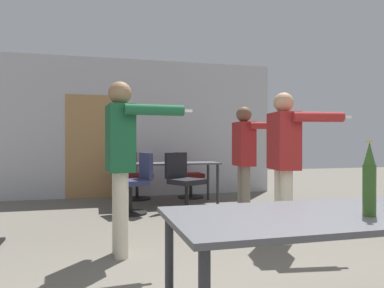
{
  "coord_description": "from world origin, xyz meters",
  "views": [
    {
      "loc": [
        -1.04,
        -1.5,
        1.13
      ],
      "look_at": [
        0.08,
        2.7,
        1.1
      ],
      "focal_mm": 35.0,
      "sensor_mm": 36.0,
      "label": 1
    }
  ],
  "objects": [
    {
      "name": "person_far_watching",
      "position": [
        -0.76,
        2.25,
        1.04
      ],
      "size": [
        0.82,
        0.63,
        1.72
      ],
      "rotation": [
        0.0,
        0.0,
        -1.49
      ],
      "color": "beige",
      "rests_on": "ground_plane"
    },
    {
      "name": "person_left_plaid",
      "position": [
        1.06,
        2.3,
        1.01
      ],
      "size": [
        0.76,
        0.73,
        1.68
      ],
      "rotation": [
        0.0,
        0.0,
        -1.71
      ],
      "color": "beige",
      "rests_on": "ground_plane"
    },
    {
      "name": "office_chair_far_right",
      "position": [
        0.79,
        5.73,
        0.42
      ],
      "size": [
        0.55,
        0.52,
        0.91
      ],
      "rotation": [
        0.0,
        0.0,
        4.71
      ],
      "color": "black",
      "rests_on": "ground_plane"
    },
    {
      "name": "back_wall",
      "position": [
        -0.03,
        6.24,
        1.39
      ],
      "size": [
        5.55,
        0.12,
        2.81
      ],
      "color": "#BCBCC1",
      "rests_on": "ground_plane"
    },
    {
      "name": "office_chair_near_pushed",
      "position": [
        0.39,
        4.37,
        0.45
      ],
      "size": [
        0.64,
        0.67,
        0.95
      ],
      "rotation": [
        0.0,
        0.0,
        3.64
      ],
      "color": "black",
      "rests_on": "ground_plane"
    },
    {
      "name": "beer_bottle",
      "position": [
        0.33,
        0.12,
        0.93
      ],
      "size": [
        0.07,
        0.07,
        0.39
      ],
      "color": "#2D511E",
      "rests_on": "conference_table_near"
    },
    {
      "name": "conference_table_far",
      "position": [
        0.25,
        5.09,
        0.68
      ],
      "size": [
        1.86,
        0.69,
        0.75
      ],
      "color": "#4C4C51",
      "rests_on": "ground_plane"
    },
    {
      "name": "person_center_tall",
      "position": [
        1.04,
        3.41,
        0.98
      ],
      "size": [
        0.73,
        0.61,
        1.62
      ],
      "rotation": [
        0.0,
        0.0,
        -1.62
      ],
      "color": "slate",
      "rests_on": "ground_plane"
    },
    {
      "name": "office_chair_far_left",
      "position": [
        -0.25,
        5.84,
        0.42
      ],
      "size": [
        0.67,
        0.68,
        0.91
      ],
      "rotation": [
        0.0,
        0.0,
        3.78
      ],
      "color": "black",
      "rests_on": "ground_plane"
    },
    {
      "name": "office_chair_side_rolled",
      "position": [
        -0.4,
        4.37,
        0.45
      ],
      "size": [
        0.62,
        0.57,
        0.95
      ],
      "rotation": [
        0.0,
        0.0,
        1.83
      ],
      "color": "black",
      "rests_on": "ground_plane"
    },
    {
      "name": "conference_table_near",
      "position": [
        0.22,
        0.26,
        0.68
      ],
      "size": [
        1.79,
        0.82,
        0.75
      ],
      "color": "#4C4C51",
      "rests_on": "ground_plane"
    }
  ]
}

